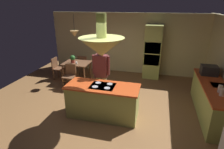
{
  "coord_description": "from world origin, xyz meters",
  "views": [
    {
      "loc": [
        1.32,
        -4.34,
        2.91
      ],
      "look_at": [
        0.1,
        0.4,
        1.0
      ],
      "focal_mm": 29.48,
      "sensor_mm": 36.0,
      "label": 1
    }
  ],
  "objects_px": {
    "kitchen_island": "(103,101)",
    "cup_on_table": "(77,63)",
    "chair_facing_island": "(70,74)",
    "potted_plant_on_table": "(73,59)",
    "person_at_island": "(101,72)",
    "oven_tower": "(152,52)",
    "chair_at_corner": "(57,67)",
    "canister_sugar": "(220,89)",
    "canister_flour": "(222,92)",
    "chair_by_back_wall": "(83,64)",
    "microwave_on_counter": "(209,70)",
    "dining_table": "(77,65)"
  },
  "relations": [
    {
      "from": "oven_tower",
      "to": "microwave_on_counter",
      "type": "distance_m",
      "value": 2.42
    },
    {
      "from": "dining_table",
      "to": "chair_at_corner",
      "type": "height_order",
      "value": "chair_at_corner"
    },
    {
      "from": "microwave_on_counter",
      "to": "kitchen_island",
      "type": "bearing_deg",
      "value": -151.27
    },
    {
      "from": "chair_at_corner",
      "to": "cup_on_table",
      "type": "bearing_deg",
      "value": -101.87
    },
    {
      "from": "dining_table",
      "to": "microwave_on_counter",
      "type": "xyz_separation_m",
      "value": [
        4.54,
        -0.54,
        0.39
      ]
    },
    {
      "from": "dining_table",
      "to": "potted_plant_on_table",
      "type": "relative_size",
      "value": 3.31
    },
    {
      "from": "person_at_island",
      "to": "potted_plant_on_table",
      "type": "relative_size",
      "value": 5.86
    },
    {
      "from": "microwave_on_counter",
      "to": "chair_by_back_wall",
      "type": "bearing_deg",
      "value": 165.55
    },
    {
      "from": "cup_on_table",
      "to": "canister_flour",
      "type": "distance_m",
      "value": 4.78
    },
    {
      "from": "canister_flour",
      "to": "microwave_on_counter",
      "type": "bearing_deg",
      "value": 90.0
    },
    {
      "from": "cup_on_table",
      "to": "canister_flour",
      "type": "relative_size",
      "value": 0.49
    },
    {
      "from": "dining_table",
      "to": "person_at_island",
      "type": "xyz_separation_m",
      "value": [
        1.45,
        -1.43,
        0.37
      ]
    },
    {
      "from": "kitchen_island",
      "to": "oven_tower",
      "type": "bearing_deg",
      "value": 71.26
    },
    {
      "from": "oven_tower",
      "to": "chair_at_corner",
      "type": "xyz_separation_m",
      "value": [
        -3.68,
        -1.14,
        -0.56
      ]
    },
    {
      "from": "person_at_island",
      "to": "chair_at_corner",
      "type": "relative_size",
      "value": 2.02
    },
    {
      "from": "kitchen_island",
      "to": "cup_on_table",
      "type": "relative_size",
      "value": 21.35
    },
    {
      "from": "oven_tower",
      "to": "chair_at_corner",
      "type": "distance_m",
      "value": 3.89
    },
    {
      "from": "chair_facing_island",
      "to": "chair_at_corner",
      "type": "bearing_deg",
      "value": 144.4
    },
    {
      "from": "kitchen_island",
      "to": "chair_by_back_wall",
      "type": "relative_size",
      "value": 2.21
    },
    {
      "from": "oven_tower",
      "to": "cup_on_table",
      "type": "bearing_deg",
      "value": -153.6
    },
    {
      "from": "kitchen_island",
      "to": "microwave_on_counter",
      "type": "xyz_separation_m",
      "value": [
        2.84,
        1.56,
        0.59
      ]
    },
    {
      "from": "kitchen_island",
      "to": "oven_tower",
      "type": "relative_size",
      "value": 0.9
    },
    {
      "from": "cup_on_table",
      "to": "oven_tower",
      "type": "bearing_deg",
      "value": 26.4
    },
    {
      "from": "oven_tower",
      "to": "chair_by_back_wall",
      "type": "relative_size",
      "value": 2.45
    },
    {
      "from": "chair_by_back_wall",
      "to": "microwave_on_counter",
      "type": "bearing_deg",
      "value": 165.55
    },
    {
      "from": "person_at_island",
      "to": "canister_sugar",
      "type": "xyz_separation_m",
      "value": [
        3.09,
        -0.32,
        -0.02
      ]
    },
    {
      "from": "kitchen_island",
      "to": "chair_facing_island",
      "type": "xyz_separation_m",
      "value": [
        -1.7,
        1.47,
        0.05
      ]
    },
    {
      "from": "chair_facing_island",
      "to": "potted_plant_on_table",
      "type": "relative_size",
      "value": 2.9
    },
    {
      "from": "oven_tower",
      "to": "person_at_island",
      "type": "height_order",
      "value": "oven_tower"
    },
    {
      "from": "chair_facing_island",
      "to": "chair_by_back_wall",
      "type": "xyz_separation_m",
      "value": [
        0.0,
        1.25,
        0.0
      ]
    },
    {
      "from": "chair_at_corner",
      "to": "canister_flour",
      "type": "relative_size",
      "value": 4.76
    },
    {
      "from": "person_at_island",
      "to": "canister_sugar",
      "type": "distance_m",
      "value": 3.1
    },
    {
      "from": "kitchen_island",
      "to": "microwave_on_counter",
      "type": "height_order",
      "value": "microwave_on_counter"
    },
    {
      "from": "oven_tower",
      "to": "chair_facing_island",
      "type": "relative_size",
      "value": 2.45
    },
    {
      "from": "potted_plant_on_table",
      "to": "kitchen_island",
      "type": "bearing_deg",
      "value": -47.97
    },
    {
      "from": "kitchen_island",
      "to": "canister_sugar",
      "type": "relative_size",
      "value": 10.55
    },
    {
      "from": "chair_facing_island",
      "to": "kitchen_island",
      "type": "bearing_deg",
      "value": -40.91
    },
    {
      "from": "dining_table",
      "to": "canister_flour",
      "type": "distance_m",
      "value": 4.95
    },
    {
      "from": "person_at_island",
      "to": "canister_flour",
      "type": "xyz_separation_m",
      "value": [
        3.09,
        -0.5,
        -0.02
      ]
    },
    {
      "from": "chair_at_corner",
      "to": "cup_on_table",
      "type": "height_order",
      "value": "chair_at_corner"
    },
    {
      "from": "cup_on_table",
      "to": "person_at_island",
      "type": "bearing_deg",
      "value": -42.03
    },
    {
      "from": "dining_table",
      "to": "potted_plant_on_table",
      "type": "distance_m",
      "value": 0.32
    },
    {
      "from": "kitchen_island",
      "to": "cup_on_table",
      "type": "bearing_deg",
      "value": 130.34
    },
    {
      "from": "oven_tower",
      "to": "potted_plant_on_table",
      "type": "bearing_deg",
      "value": -157.32
    },
    {
      "from": "chair_at_corner",
      "to": "canister_sugar",
      "type": "height_order",
      "value": "canister_sugar"
    },
    {
      "from": "chair_facing_island",
      "to": "person_at_island",
      "type": "bearing_deg",
      "value": -29.02
    },
    {
      "from": "canister_flour",
      "to": "microwave_on_counter",
      "type": "distance_m",
      "value": 1.39
    },
    {
      "from": "oven_tower",
      "to": "potted_plant_on_table",
      "type": "distance_m",
      "value": 3.17
    },
    {
      "from": "chair_facing_island",
      "to": "chair_at_corner",
      "type": "xyz_separation_m",
      "value": [
        -0.88,
        0.63,
        0.0
      ]
    },
    {
      "from": "cup_on_table",
      "to": "canister_sugar",
      "type": "distance_m",
      "value": 4.72
    }
  ]
}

